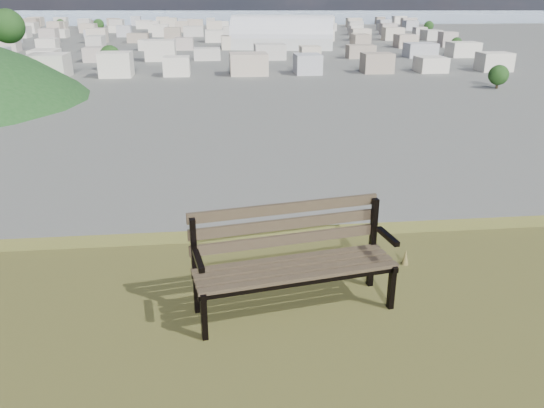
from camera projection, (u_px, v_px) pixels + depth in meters
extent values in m
cube|color=#473A29|center=(302.00, 278.00, 4.69)|extent=(1.85, 0.40, 0.04)
cube|color=#473A29|center=(298.00, 271.00, 4.80)|extent=(1.85, 0.40, 0.04)
cube|color=#473A29|center=(293.00, 265.00, 4.92)|extent=(1.85, 0.40, 0.04)
cube|color=#473A29|center=(289.00, 259.00, 5.03)|extent=(1.85, 0.40, 0.04)
cube|color=#473A29|center=(287.00, 239.00, 5.04)|extent=(1.84, 0.35, 0.10)
cube|color=#473A29|center=(286.00, 224.00, 5.01)|extent=(1.84, 0.35, 0.10)
cube|color=#473A29|center=(286.00, 208.00, 4.98)|extent=(1.84, 0.35, 0.10)
cube|color=black|center=(204.00, 316.00, 4.53)|extent=(0.06, 0.07, 0.46)
cube|color=black|center=(195.00, 267.00, 4.84)|extent=(0.06, 0.07, 0.95)
cube|color=black|center=(199.00, 284.00, 4.64)|extent=(0.14, 0.52, 0.05)
cube|color=black|center=(199.00, 261.00, 4.50)|extent=(0.11, 0.38, 0.05)
cube|color=black|center=(392.00, 287.00, 4.99)|extent=(0.06, 0.07, 0.46)
cube|color=black|center=(372.00, 243.00, 5.29)|extent=(0.06, 0.07, 0.95)
cube|color=black|center=(383.00, 259.00, 5.10)|extent=(0.14, 0.52, 0.05)
cube|color=black|center=(388.00, 236.00, 4.96)|extent=(0.11, 0.38, 0.05)
cube|color=black|center=(302.00, 283.00, 4.70)|extent=(1.84, 0.36, 0.04)
cube|color=black|center=(289.00, 263.00, 5.05)|extent=(1.84, 0.36, 0.04)
cone|color=brown|center=(405.00, 257.00, 5.85)|extent=(0.08, 0.08, 0.18)
cube|color=silver|center=(282.00, 43.00, 292.45)|extent=(58.64, 33.63, 6.13)
cylinder|color=silver|center=(282.00, 37.00, 291.33)|extent=(58.64, 33.63, 23.29)
cube|color=silver|center=(44.00, 68.00, 189.47)|extent=(11.00, 11.00, 7.00)
cube|color=#BAAA9F|center=(112.00, 67.00, 191.88)|extent=(11.00, 11.00, 7.00)
cube|color=#C1AE99|center=(179.00, 66.00, 194.29)|extent=(11.00, 11.00, 7.00)
cube|color=#B4B4B9|center=(245.00, 65.00, 196.69)|extent=(11.00, 11.00, 7.00)
cube|color=beige|center=(308.00, 64.00, 199.10)|extent=(11.00, 11.00, 7.00)
cube|color=tan|center=(370.00, 63.00, 201.51)|extent=(11.00, 11.00, 7.00)
cube|color=silver|center=(431.00, 63.00, 203.91)|extent=(11.00, 11.00, 7.00)
cube|color=beige|center=(490.00, 62.00, 206.32)|extent=(11.00, 11.00, 7.00)
cube|color=#C1AE99|center=(48.00, 54.00, 234.49)|extent=(11.00, 11.00, 7.00)
cube|color=#B4B4B9|center=(104.00, 53.00, 236.90)|extent=(11.00, 11.00, 7.00)
cube|color=beige|center=(158.00, 53.00, 239.31)|extent=(11.00, 11.00, 7.00)
cube|color=tan|center=(212.00, 52.00, 241.71)|extent=(11.00, 11.00, 7.00)
cube|color=silver|center=(264.00, 51.00, 244.12)|extent=(11.00, 11.00, 7.00)
cube|color=beige|center=(315.00, 51.00, 246.53)|extent=(11.00, 11.00, 7.00)
cube|color=silver|center=(366.00, 50.00, 248.93)|extent=(11.00, 11.00, 7.00)
cube|color=#BAAA9F|center=(415.00, 50.00, 251.34)|extent=(11.00, 11.00, 7.00)
cube|color=#C1AE99|center=(463.00, 49.00, 253.75)|extent=(11.00, 11.00, 7.00)
cube|color=beige|center=(4.00, 45.00, 277.11)|extent=(11.00, 11.00, 7.00)
cube|color=tan|center=(52.00, 44.00, 279.51)|extent=(11.00, 11.00, 7.00)
cube|color=silver|center=(98.00, 44.00, 281.92)|extent=(11.00, 11.00, 7.00)
cube|color=beige|center=(144.00, 43.00, 284.33)|extent=(11.00, 11.00, 7.00)
cube|color=silver|center=(189.00, 43.00, 286.73)|extent=(11.00, 11.00, 7.00)
cube|color=#BAAA9F|center=(234.00, 43.00, 289.14)|extent=(11.00, 11.00, 7.00)
cube|color=#C1AE99|center=(277.00, 42.00, 291.55)|extent=(11.00, 11.00, 7.00)
cube|color=#B4B4B9|center=(320.00, 42.00, 293.95)|extent=(11.00, 11.00, 7.00)
cube|color=beige|center=(362.00, 41.00, 296.36)|extent=(11.00, 11.00, 7.00)
cube|color=tan|center=(404.00, 41.00, 298.77)|extent=(11.00, 11.00, 7.00)
cube|color=silver|center=(445.00, 41.00, 301.18)|extent=(11.00, 11.00, 7.00)
cube|color=silver|center=(13.00, 38.00, 322.13)|extent=(11.00, 11.00, 7.00)
cube|color=#BAAA9F|center=(54.00, 37.00, 324.53)|extent=(11.00, 11.00, 7.00)
cube|color=#C1AE99|center=(94.00, 37.00, 326.94)|extent=(11.00, 11.00, 7.00)
cube|color=#B4B4B9|center=(134.00, 37.00, 329.35)|extent=(11.00, 11.00, 7.00)
cube|color=beige|center=(173.00, 36.00, 331.75)|extent=(11.00, 11.00, 7.00)
cube|color=tan|center=(211.00, 36.00, 334.16)|extent=(11.00, 11.00, 7.00)
cube|color=silver|center=(249.00, 36.00, 336.57)|extent=(11.00, 11.00, 7.00)
cube|color=beige|center=(287.00, 36.00, 338.98)|extent=(11.00, 11.00, 7.00)
cube|color=silver|center=(324.00, 35.00, 341.38)|extent=(11.00, 11.00, 7.00)
cube|color=#BAAA9F|center=(360.00, 35.00, 343.79)|extent=(11.00, 11.00, 7.00)
cube|color=#C1AE99|center=(396.00, 35.00, 346.20)|extent=(11.00, 11.00, 7.00)
cube|color=#B4B4B9|center=(431.00, 34.00, 348.60)|extent=(11.00, 11.00, 7.00)
cube|color=tan|center=(20.00, 32.00, 367.15)|extent=(11.00, 11.00, 7.00)
cube|color=silver|center=(56.00, 32.00, 369.55)|extent=(11.00, 11.00, 7.00)
cube|color=beige|center=(91.00, 32.00, 371.96)|extent=(11.00, 11.00, 7.00)
cube|color=silver|center=(126.00, 32.00, 374.37)|extent=(11.00, 11.00, 7.00)
cube|color=#BAAA9F|center=(160.00, 31.00, 376.78)|extent=(11.00, 11.00, 7.00)
cube|color=#C1AE99|center=(194.00, 31.00, 379.18)|extent=(11.00, 11.00, 7.00)
cube|color=#B4B4B9|center=(228.00, 31.00, 381.59)|extent=(11.00, 11.00, 7.00)
cube|color=beige|center=(261.00, 31.00, 384.00)|extent=(11.00, 11.00, 7.00)
cube|color=tan|center=(294.00, 31.00, 386.40)|extent=(11.00, 11.00, 7.00)
cube|color=silver|center=(326.00, 30.00, 388.81)|extent=(11.00, 11.00, 7.00)
cube|color=beige|center=(358.00, 30.00, 391.22)|extent=(11.00, 11.00, 7.00)
cube|color=silver|center=(390.00, 30.00, 393.62)|extent=(11.00, 11.00, 7.00)
cube|color=#BAAA9F|center=(421.00, 30.00, 396.03)|extent=(11.00, 11.00, 7.00)
cube|color=#B4B4B9|center=(25.00, 28.00, 412.17)|extent=(11.00, 11.00, 7.00)
cube|color=beige|center=(57.00, 28.00, 414.57)|extent=(11.00, 11.00, 7.00)
cube|color=tan|center=(89.00, 28.00, 416.98)|extent=(11.00, 11.00, 7.00)
cube|color=silver|center=(120.00, 28.00, 419.39)|extent=(11.00, 11.00, 7.00)
cube|color=beige|center=(151.00, 28.00, 421.80)|extent=(11.00, 11.00, 7.00)
cube|color=silver|center=(181.00, 27.00, 424.20)|extent=(11.00, 11.00, 7.00)
cube|color=#BAAA9F|center=(211.00, 27.00, 426.61)|extent=(11.00, 11.00, 7.00)
cube|color=#C1AE99|center=(241.00, 27.00, 429.02)|extent=(11.00, 11.00, 7.00)
cube|color=#B4B4B9|center=(270.00, 27.00, 431.42)|extent=(11.00, 11.00, 7.00)
cube|color=beige|center=(299.00, 27.00, 433.83)|extent=(11.00, 11.00, 7.00)
cube|color=tan|center=(328.00, 26.00, 436.24)|extent=(11.00, 11.00, 7.00)
cube|color=silver|center=(357.00, 26.00, 438.64)|extent=(11.00, 11.00, 7.00)
cube|color=beige|center=(385.00, 26.00, 441.05)|extent=(11.00, 11.00, 7.00)
cube|color=silver|center=(413.00, 26.00, 443.46)|extent=(11.00, 11.00, 7.00)
cube|color=#BAAA9F|center=(1.00, 25.00, 454.78)|extent=(11.00, 11.00, 7.00)
cube|color=#C1AE99|center=(30.00, 25.00, 457.19)|extent=(11.00, 11.00, 7.00)
cube|color=#B4B4B9|center=(58.00, 25.00, 459.60)|extent=(11.00, 11.00, 7.00)
cube|color=beige|center=(87.00, 25.00, 462.00)|extent=(11.00, 11.00, 7.00)
cube|color=tan|center=(115.00, 25.00, 464.41)|extent=(11.00, 11.00, 7.00)
cube|color=silver|center=(143.00, 24.00, 466.82)|extent=(11.00, 11.00, 7.00)
cube|color=beige|center=(170.00, 24.00, 469.22)|extent=(11.00, 11.00, 7.00)
cube|color=silver|center=(198.00, 24.00, 471.63)|extent=(11.00, 11.00, 7.00)
cube|color=#BAAA9F|center=(225.00, 24.00, 474.04)|extent=(11.00, 11.00, 7.00)
cube|color=#C1AE99|center=(251.00, 24.00, 476.44)|extent=(11.00, 11.00, 7.00)
cube|color=#B4B4B9|center=(278.00, 24.00, 478.85)|extent=(11.00, 11.00, 7.00)
cube|color=beige|center=(304.00, 24.00, 481.26)|extent=(11.00, 11.00, 7.00)
cube|color=tan|center=(330.00, 23.00, 483.66)|extent=(11.00, 11.00, 7.00)
cube|color=silver|center=(356.00, 23.00, 486.07)|extent=(11.00, 11.00, 7.00)
cube|color=beige|center=(381.00, 23.00, 488.48)|extent=(11.00, 11.00, 7.00)
cube|color=silver|center=(406.00, 23.00, 490.88)|extent=(11.00, 11.00, 7.00)
cube|color=#BAAA9F|center=(7.00, 22.00, 499.80)|extent=(11.00, 11.00, 7.00)
cube|color=#C1AE99|center=(33.00, 22.00, 502.21)|extent=(11.00, 11.00, 7.00)
cube|color=#B4B4B9|center=(59.00, 22.00, 504.62)|extent=(11.00, 11.00, 7.00)
cube|color=beige|center=(85.00, 22.00, 507.02)|extent=(11.00, 11.00, 7.00)
cube|color=tan|center=(111.00, 22.00, 509.43)|extent=(11.00, 11.00, 7.00)
cube|color=silver|center=(136.00, 22.00, 511.84)|extent=(11.00, 11.00, 7.00)
cube|color=beige|center=(161.00, 22.00, 514.24)|extent=(11.00, 11.00, 7.00)
cube|color=silver|center=(186.00, 22.00, 516.65)|extent=(11.00, 11.00, 7.00)
cube|color=#BAAA9F|center=(211.00, 21.00, 519.06)|extent=(11.00, 11.00, 7.00)
cube|color=#C1AE99|center=(235.00, 21.00, 521.46)|extent=(11.00, 11.00, 7.00)
cube|color=#B4B4B9|center=(260.00, 21.00, 523.87)|extent=(11.00, 11.00, 7.00)
cube|color=beige|center=(284.00, 21.00, 526.28)|extent=(11.00, 11.00, 7.00)
cube|color=tan|center=(308.00, 21.00, 528.68)|extent=(11.00, 11.00, 7.00)
cube|color=silver|center=(331.00, 21.00, 531.09)|extent=(11.00, 11.00, 7.00)
cube|color=beige|center=(355.00, 21.00, 533.50)|extent=(11.00, 11.00, 7.00)
cube|color=silver|center=(378.00, 21.00, 535.90)|extent=(11.00, 11.00, 7.00)
cube|color=#BAAA9F|center=(401.00, 20.00, 538.31)|extent=(11.00, 11.00, 7.00)
cylinder|color=#34291A|center=(497.00, 85.00, 168.44)|extent=(0.80, 0.80, 2.10)
sphere|color=black|center=(499.00, 75.00, 167.28)|extent=(6.30, 6.30, 6.30)
cylinder|color=#34291A|center=(111.00, 66.00, 210.76)|extent=(0.80, 0.80, 2.70)
sphere|color=black|center=(110.00, 56.00, 209.27)|extent=(8.10, 8.10, 8.10)
cylinder|color=#34291A|center=(456.00, 49.00, 283.41)|extent=(0.80, 0.80, 1.95)
sphere|color=black|center=(456.00, 43.00, 282.34)|extent=(5.85, 5.85, 5.85)
cylinder|color=#34291A|center=(294.00, 34.00, 387.28)|extent=(0.80, 0.80, 2.25)
sphere|color=black|center=(294.00, 29.00, 386.03)|extent=(6.75, 6.75, 6.75)
cylinder|color=#34291A|center=(99.00, 30.00, 427.59)|extent=(0.80, 0.80, 2.85)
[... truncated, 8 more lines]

